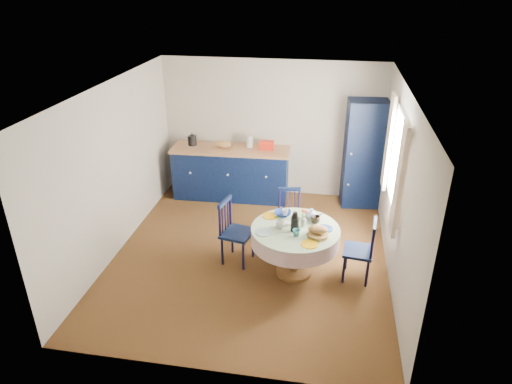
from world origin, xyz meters
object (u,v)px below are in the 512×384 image
at_px(chair_left, 235,231).
at_px(mug_c, 315,220).
at_px(pantry_cabinet, 364,154).
at_px(dining_table, 296,236).
at_px(chair_right, 361,250).
at_px(cobalt_bowl, 283,213).
at_px(kitchen_counter, 231,172).
at_px(mug_a, 280,224).
at_px(mug_b, 296,233).
at_px(chair_far, 289,216).
at_px(mug_d, 285,212).

distance_m(chair_left, mug_c, 1.17).
distance_m(pantry_cabinet, dining_table, 2.56).
distance_m(chair_right, cobalt_bowl, 1.19).
xyz_separation_m(kitchen_counter, mug_a, (1.18, -2.26, 0.29)).
bearing_deg(cobalt_bowl, mug_b, -66.03).
bearing_deg(chair_left, kitchen_counter, 26.07).
distance_m(pantry_cabinet, mug_c, 2.28).
bearing_deg(cobalt_bowl, dining_table, -56.72).
bearing_deg(pantry_cabinet, kitchen_counter, 176.81).
relative_size(chair_far, mug_a, 6.56).
bearing_deg(mug_a, mug_c, 24.47).
xyz_separation_m(chair_far, mug_d, (-0.02, -0.53, 0.34)).
bearing_deg(dining_table, mug_d, 118.95).
height_order(mug_a, mug_b, mug_a).
height_order(chair_far, mug_c, chair_far).
xyz_separation_m(chair_left, cobalt_bowl, (0.67, 0.16, 0.26)).
height_order(chair_right, mug_b, chair_right).
xyz_separation_m(mug_d, cobalt_bowl, (-0.03, -0.01, -0.02)).
distance_m(mug_d, cobalt_bowl, 0.03).
bearing_deg(chair_left, dining_table, -88.92).
bearing_deg(chair_left, mug_d, -63.88).
xyz_separation_m(chair_left, mug_a, (0.67, -0.19, 0.29)).
bearing_deg(chair_right, mug_b, -68.70).
bearing_deg(chair_left, mug_b, -100.07).
relative_size(pantry_cabinet, cobalt_bowl, 8.28).
bearing_deg(kitchen_counter, pantry_cabinet, 0.38).
relative_size(chair_left, chair_right, 1.07).
bearing_deg(dining_table, chair_right, 1.99).
xyz_separation_m(mug_c, mug_d, (-0.44, 0.15, -0.01)).
bearing_deg(mug_b, chair_far, 100.03).
relative_size(pantry_cabinet, mug_a, 14.80).
relative_size(chair_far, mug_d, 9.04).
distance_m(chair_left, mug_a, 0.76).
bearing_deg(mug_c, pantry_cabinet, 71.46).
relative_size(kitchen_counter, mug_a, 16.72).
xyz_separation_m(chair_left, chair_right, (1.78, -0.15, -0.03)).
xyz_separation_m(mug_b, mug_c, (0.23, 0.39, 0.00)).
bearing_deg(chair_right, cobalt_bowl, -98.78).
bearing_deg(cobalt_bowl, chair_left, -166.54).
height_order(mug_b, mug_d, mug_b).
distance_m(kitchen_counter, mug_b, 2.84).
xyz_separation_m(pantry_cabinet, cobalt_bowl, (-1.19, -2.01, -0.20)).
distance_m(dining_table, chair_right, 0.90).
height_order(pantry_cabinet, dining_table, pantry_cabinet).
relative_size(chair_far, mug_b, 8.29).
height_order(chair_far, mug_a, chair_far).
bearing_deg(pantry_cabinet, mug_a, -122.18).
bearing_deg(mug_b, mug_c, 59.54).
xyz_separation_m(chair_left, mug_c, (1.14, 0.02, 0.29)).
relative_size(dining_table, chair_left, 1.24).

